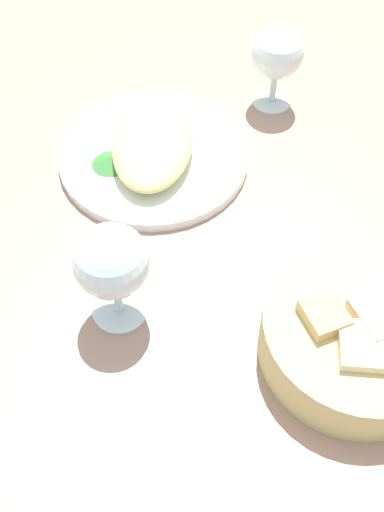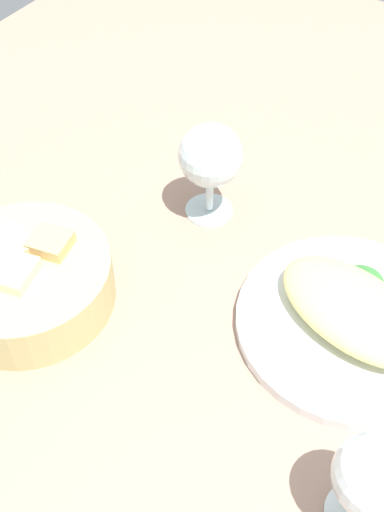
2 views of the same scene
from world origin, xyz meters
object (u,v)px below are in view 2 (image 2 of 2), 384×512
Objects in this scene: wine_glass_near at (210,158)px; wine_glass_far at (375,479)px; plate at (350,324)px; bread_basket at (25,279)px.

wine_glass_near is 1.10× the size of wine_glass_far.
wine_glass_far reaches higher than plate.
bread_basket is 1.64× the size of wine_glass_far.
wine_glass_near is 41.21cm from wine_glass_far.
bread_basket is at bearing -4.30° from wine_glass_far.
plate is at bearing 161.72° from wine_glass_near.
plate is 36.68cm from bread_basket.
plate is at bearing -154.44° from bread_basket.
wine_glass_near is at bearing -18.28° from plate.
wine_glass_near reaches higher than wine_glass_far.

